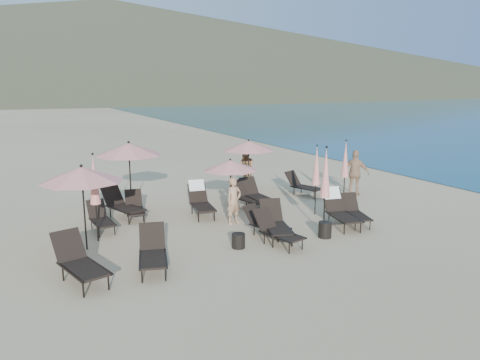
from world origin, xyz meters
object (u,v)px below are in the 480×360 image
umbrella_open_0 (82,174)px  lounger_0 (79,261)px  umbrella_open_3 (248,146)px  umbrella_closed_2 (94,180)px  lounger_13 (265,223)px  umbrella_closed_3 (316,166)px  umbrella_closed_0 (326,173)px  lounger_4 (339,209)px  lounger_6 (101,218)px  lounger_8 (200,200)px  beachgoer_c (355,173)px  umbrella_closed_1 (345,160)px  lounger_10 (256,194)px  side_table_0 (238,241)px  lounger_2 (277,230)px  lounger_7 (122,204)px  lounger_5 (354,211)px  lounger_1 (153,251)px  side_table_1 (325,230)px  beachgoer_b (246,169)px  lounger_11 (303,185)px  lounger_12 (135,207)px  umbrella_open_2 (129,149)px  lounger_9 (247,196)px  lounger_3 (275,222)px  beachgoer_a (234,201)px  umbrella_open_1 (230,165)px

umbrella_open_0 → lounger_0: bearing=-103.2°
umbrella_open_3 → umbrella_closed_2: bearing=-155.3°
lounger_13 → umbrella_closed_3: 3.22m
umbrella_closed_0 → lounger_4: bearing=27.9°
lounger_0 → lounger_6: lounger_0 is taller
lounger_4 → umbrella_open_0: 7.90m
lounger_8 → beachgoer_c: size_ratio=0.99×
lounger_4 → umbrella_closed_1: 2.97m
lounger_10 → side_table_0: (-2.61, -3.69, -0.25)m
lounger_8 → side_table_0: lounger_8 is taller
lounger_10 → lounger_2: bearing=-112.3°
lounger_7 → lounger_5: bearing=-51.2°
lounger_1 → side_table_0: (2.55, 0.36, -0.25)m
lounger_8 → umbrella_open_3: bearing=42.5°
lounger_0 → umbrella_open_0: (0.50, 2.11, 1.61)m
lounger_2 → side_table_0: 1.14m
lounger_6 → side_table_0: (3.09, -3.37, -0.19)m
lounger_2 → side_table_1: size_ratio=3.57×
lounger_1 → umbrella_open_0: bearing=135.3°
umbrella_open_0 → beachgoer_b: bearing=31.2°
lounger_11 → lounger_13: 5.41m
lounger_6 → lounger_11: 8.27m
lounger_1 → lounger_2: lounger_1 is taller
lounger_0 → lounger_4: bearing=-9.0°
lounger_2 → lounger_10: lounger_10 is taller
lounger_12 → umbrella_closed_3: size_ratio=0.65×
umbrella_open_2 → lounger_9: bearing=-20.3°
lounger_0 → lounger_3: (5.64, 0.59, -0.02)m
lounger_2 → side_table_0: (-1.09, 0.25, -0.23)m
lounger_10 → lounger_13: size_ratio=1.08×
umbrella_closed_3 → side_table_1: (-1.22, -2.16, -1.47)m
lounger_4 → lounger_8: size_ratio=1.02×
lounger_9 → umbrella_closed_1: (3.49, -1.20, 1.27)m
umbrella_closed_3 → side_table_1: bearing=-119.4°
beachgoer_a → lounger_4: bearing=-42.5°
lounger_11 → umbrella_open_3: umbrella_open_3 is taller
lounger_3 → side_table_1: (1.32, -0.66, -0.24)m
umbrella_open_1 → umbrella_open_0: bearing=-167.7°
side_table_0 → beachgoer_a: 2.36m
umbrella_open_3 → lounger_11: bearing=-29.9°
lounger_0 → lounger_8: bearing=26.0°
umbrella_closed_0 → umbrella_closed_2: 6.68m
umbrella_open_0 → lounger_3: bearing=-16.5°
umbrella_closed_1 → side_table_0: (-5.68, -2.42, -1.50)m
umbrella_closed_3 → side_table_1: umbrella_closed_3 is taller
lounger_10 → side_table_1: (0.07, -4.07, -0.22)m
lounger_11 → side_table_1: 5.30m
lounger_8 → beachgoer_a: beachgoer_a is taller
umbrella_open_3 → beachgoer_b: (0.30, 0.80, -1.12)m
lounger_10 → beachgoer_c: 4.37m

